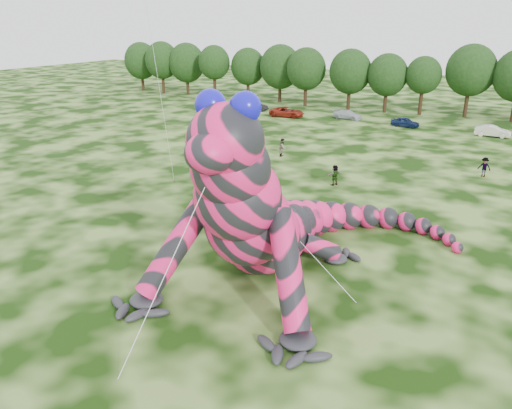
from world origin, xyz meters
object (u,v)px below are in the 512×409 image
at_px(flying_kite, 146,4).
at_px(spectator_2, 484,167).
at_px(car_1, 255,106).
at_px(spectator_1, 283,147).
at_px(tree_4, 248,74).
at_px(tree_3, 214,72).
at_px(tree_5, 280,74).
at_px(car_4, 405,122).
at_px(tree_2, 187,69).
at_px(tree_10, 469,81).
at_px(car_2, 287,112).
at_px(car_3, 348,115).
at_px(spectator_5, 335,175).
at_px(car_5, 493,131).
at_px(tree_8, 387,83).
at_px(tree_6, 306,77).
at_px(tree_0, 142,66).
at_px(tree_7, 350,80).
at_px(tree_9, 422,86).
at_px(tree_1, 162,67).
at_px(inflatable_gecko, 272,176).
at_px(car_0, 211,105).

xyz_separation_m(flying_kite, spectator_2, (22.44, 19.23, -13.83)).
distance_m(car_1, spectator_1, 28.68).
bearing_deg(tree_4, flying_kite, -68.55).
xyz_separation_m(tree_3, tree_5, (12.59, 1.37, 0.18)).
bearing_deg(tree_3, car_4, -15.20).
bearing_deg(tree_2, tree_10, -0.21).
xyz_separation_m(flying_kite, car_2, (-6.38, 38.19, -14.02)).
bearing_deg(car_3, spectator_5, -153.34).
bearing_deg(car_5, tree_8, 55.87).
relative_size(tree_3, car_3, 2.14).
xyz_separation_m(tree_6, spectator_1, (10.69, -31.49, -3.80)).
relative_size(tree_0, tree_2, 0.99).
height_order(tree_7, spectator_1, tree_7).
xyz_separation_m(tree_7, tree_9, (11.15, 0.54, -0.40)).
relative_size(flying_kite, car_2, 3.27).
bearing_deg(tree_7, spectator_2, -52.35).
xyz_separation_m(tree_7, car_2, (-6.03, -10.57, -4.02)).
bearing_deg(tree_6, tree_3, 178.79).
bearing_deg(tree_2, tree_1, -172.42).
bearing_deg(flying_kite, tree_3, 117.93).
distance_m(tree_8, car_2, 16.47).
bearing_deg(tree_1, tree_0, 169.21).
xyz_separation_m(inflatable_gecko, tree_3, (-38.91, 54.79, -0.72)).
xyz_separation_m(car_4, spectator_2, (11.52, -19.77, 0.27)).
xyz_separation_m(tree_1, car_5, (60.44, -12.00, -4.22)).
bearing_deg(car_0, tree_7, -70.91).
xyz_separation_m(tree_4, spectator_1, (22.77, -33.52, -3.58)).
bearing_deg(spectator_5, flying_kite, -20.81).
xyz_separation_m(tree_6, tree_8, (13.34, 0.30, -0.27)).
bearing_deg(tree_1, tree_9, -0.82).
distance_m(spectator_1, spectator_5, 10.67).
bearing_deg(tree_7, tree_2, 176.60).
bearing_deg(flying_kite, spectator_2, 40.60).
xyz_separation_m(tree_10, car_5, (4.69, -12.53, -4.57)).
bearing_deg(inflatable_gecko, tree_5, 111.31).
height_order(tree_0, tree_6, tree_0).
xyz_separation_m(car_2, car_4, (17.29, 0.81, -0.08)).
height_order(inflatable_gecko, car_4, inflatable_gecko).
bearing_deg(tree_1, tree_7, -1.87).
relative_size(tree_4, tree_10, 0.86).
bearing_deg(tree_4, tree_7, -5.57).
xyz_separation_m(tree_0, car_4, (55.74, -12.19, -4.11)).
xyz_separation_m(car_0, car_3, (22.29, 2.29, -0.03)).
bearing_deg(car_2, flying_kite, -175.88).
height_order(car_4, spectator_5, spectator_5).
distance_m(tree_6, car_4, 21.47).
bearing_deg(tree_8, flying_kite, -96.43).
distance_m(car_4, spectator_1, 23.29).
height_order(car_2, spectator_1, spectator_1).
bearing_deg(tree_0, tree_7, -3.13).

